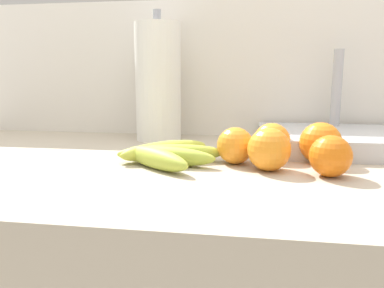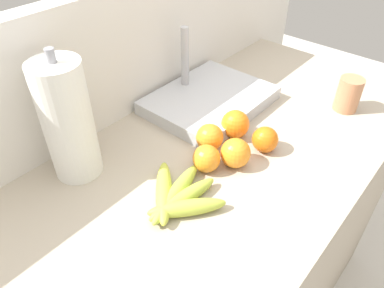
{
  "view_description": "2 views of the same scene",
  "coord_description": "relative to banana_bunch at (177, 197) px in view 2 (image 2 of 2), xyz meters",
  "views": [
    {
      "loc": [
        0.01,
        -0.7,
        1.11
      ],
      "look_at": [
        -0.1,
        -0.03,
        0.98
      ],
      "focal_mm": 35.34,
      "sensor_mm": 36.0,
      "label": 1
    },
    {
      "loc": [
        -0.55,
        -0.41,
        1.56
      ],
      "look_at": [
        -0.05,
        0.02,
        1.03
      ],
      "focal_mm": 34.09,
      "sensor_mm": 36.0,
      "label": 2
    }
  ],
  "objects": [
    {
      "name": "paper_towel_roll",
      "position": [
        -0.08,
        0.26,
        0.13
      ],
      "size": [
        0.11,
        0.11,
        0.32
      ],
      "color": "white",
      "rests_on": "counter"
    },
    {
      "name": "orange_front",
      "position": [
        0.2,
        0.07,
        0.02
      ],
      "size": [
        0.07,
        0.07,
        0.07
      ],
      "primitive_type": "sphere",
      "color": "orange",
      "rests_on": "counter"
    },
    {
      "name": "wall_back",
      "position": [
        0.15,
        0.38,
        -0.31
      ],
      "size": [
        1.92,
        0.06,
        1.3
      ],
      "primitive_type": "cube",
      "color": "silver",
      "rests_on": "ground"
    },
    {
      "name": "orange_right",
      "position": [
        0.13,
        0.03,
        0.02
      ],
      "size": [
        0.07,
        0.07,
        0.07
      ],
      "primitive_type": "sphere",
      "color": "orange",
      "rests_on": "counter"
    },
    {
      "name": "banana_bunch",
      "position": [
        0.0,
        0.0,
        0.0
      ],
      "size": [
        0.21,
        0.22,
        0.04
      ],
      "color": "#ADBF3F",
      "rests_on": "counter"
    },
    {
      "name": "orange_center",
      "position": [
        0.29,
        0.05,
        0.02
      ],
      "size": [
        0.08,
        0.08,
        0.08
      ],
      "primitive_type": "sphere",
      "color": "orange",
      "rests_on": "counter"
    },
    {
      "name": "orange_back_right",
      "position": [
        0.29,
        -0.05,
        0.02
      ],
      "size": [
        0.07,
        0.07,
        0.07
      ],
      "primitive_type": "sphere",
      "color": "orange",
      "rests_on": "counter"
    },
    {
      "name": "orange_back_left",
      "position": [
        0.19,
        -0.02,
        0.02
      ],
      "size": [
        0.08,
        0.08,
        0.08
      ],
      "primitive_type": "sphere",
      "color": "orange",
      "rests_on": "counter"
    },
    {
      "name": "mug",
      "position": [
        0.62,
        -0.13,
        0.03
      ],
      "size": [
        0.07,
        0.07,
        0.1
      ],
      "primitive_type": "cylinder",
      "color": "tan",
      "rests_on": "counter"
    },
    {
      "name": "counter",
      "position": [
        0.15,
        0.02,
        -0.49
      ],
      "size": [
        1.52,
        0.66,
        0.94
      ],
      "primitive_type": "cube",
      "color": "#ADA08C",
      "rests_on": "ground"
    },
    {
      "name": "sink_basin",
      "position": [
        0.36,
        0.2,
        0.0
      ],
      "size": [
        0.37,
        0.29,
        0.23
      ],
      "color": "#B7BABF",
      "rests_on": "counter"
    }
  ]
}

